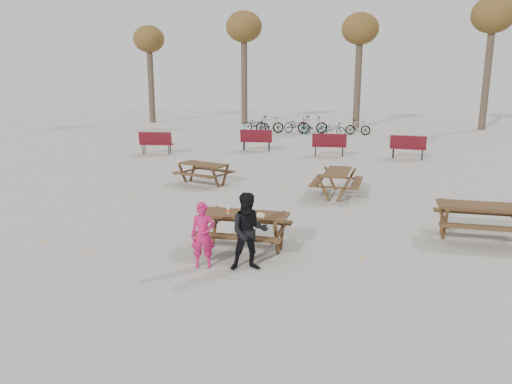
% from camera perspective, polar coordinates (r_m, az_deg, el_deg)
% --- Properties ---
extents(ground, '(80.00, 80.00, 0.00)m').
position_cam_1_polar(ground, '(10.59, -1.32, -6.50)').
color(ground, gray).
rests_on(ground, ground).
extents(main_picnic_table, '(1.80, 1.45, 0.78)m').
position_cam_1_polar(main_picnic_table, '(10.40, -1.34, -3.46)').
color(main_picnic_table, '#331D12').
rests_on(main_picnic_table, ground).
extents(food_tray, '(0.18, 0.11, 0.03)m').
position_cam_1_polar(food_tray, '(10.13, 0.48, -2.71)').
color(food_tray, white).
rests_on(food_tray, main_picnic_table).
extents(bread_roll, '(0.14, 0.06, 0.05)m').
position_cam_1_polar(bread_roll, '(10.12, 0.48, -2.48)').
color(bread_roll, tan).
rests_on(bread_roll, food_tray).
extents(soda_bottle, '(0.07, 0.07, 0.17)m').
position_cam_1_polar(soda_bottle, '(10.34, -3.20, -2.09)').
color(soda_bottle, silver).
rests_on(soda_bottle, main_picnic_table).
extents(child, '(0.52, 0.40, 1.27)m').
position_cam_1_polar(child, '(9.47, -6.09, -4.94)').
color(child, '#BB1755').
rests_on(child, ground).
extents(adult, '(0.87, 0.77, 1.49)m').
position_cam_1_polar(adult, '(9.27, -0.80, -4.57)').
color(adult, black).
rests_on(adult, ground).
extents(picnic_table_east, '(1.87, 1.51, 0.80)m').
position_cam_1_polar(picnic_table_east, '(12.09, 24.27, -3.18)').
color(picnic_table_east, '#331D12').
rests_on(picnic_table_east, ground).
extents(picnic_table_north, '(1.97, 1.76, 0.70)m').
position_cam_1_polar(picnic_table_north, '(16.63, -5.98, 2.07)').
color(picnic_table_north, '#331D12').
rests_on(picnic_table_north, ground).
extents(picnic_table_far, '(1.47, 1.80, 0.75)m').
position_cam_1_polar(picnic_table_far, '(15.19, 9.22, 0.98)').
color(picnic_table_far, '#331D12').
rests_on(picnic_table_far, ground).
extents(park_bench_row, '(12.67, 2.74, 1.03)m').
position_cam_1_polar(park_bench_row, '(22.60, 3.36, 5.55)').
color(park_bench_row, '#5D121B').
rests_on(park_bench_row, ground).
extents(bicycle_row, '(7.98, 1.80, 1.09)m').
position_cam_1_polar(bicycle_row, '(30.69, 4.75, 7.58)').
color(bicycle_row, black).
rests_on(bicycle_row, ground).
extents(tree_row, '(32.17, 3.52, 8.26)m').
position_cam_1_polar(tree_row, '(34.88, 11.68, 17.43)').
color(tree_row, '#382B21').
rests_on(tree_row, ground).
extents(fallen_leaves, '(11.00, 11.00, 0.01)m').
position_cam_1_polar(fallen_leaves, '(12.80, 3.81, -2.95)').
color(fallen_leaves, gold).
rests_on(fallen_leaves, ground).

